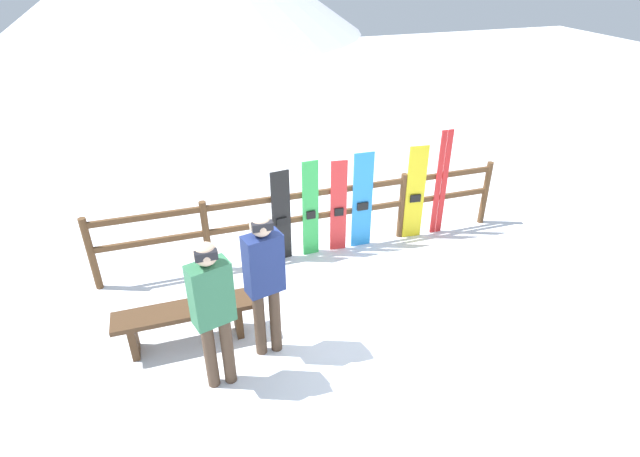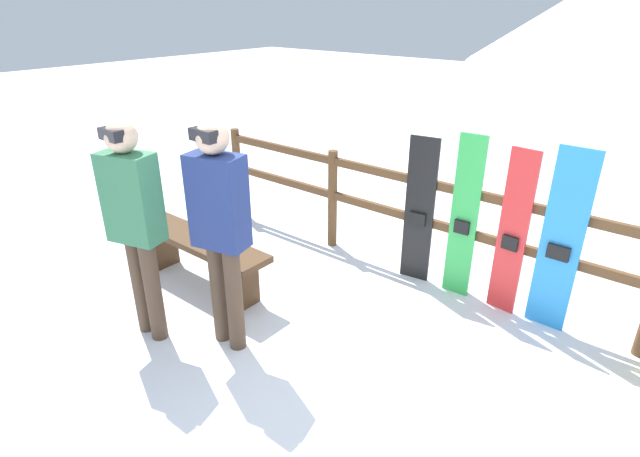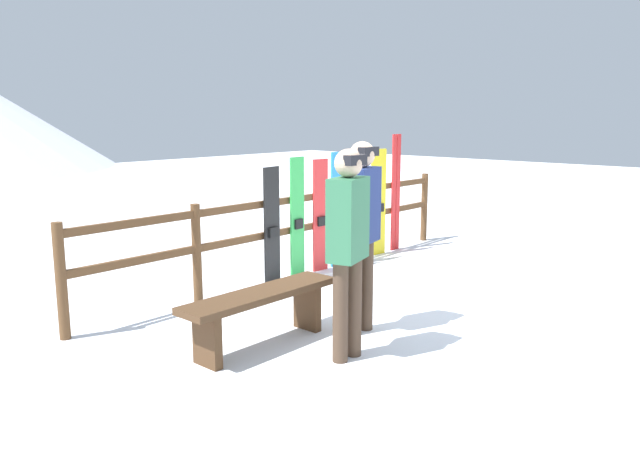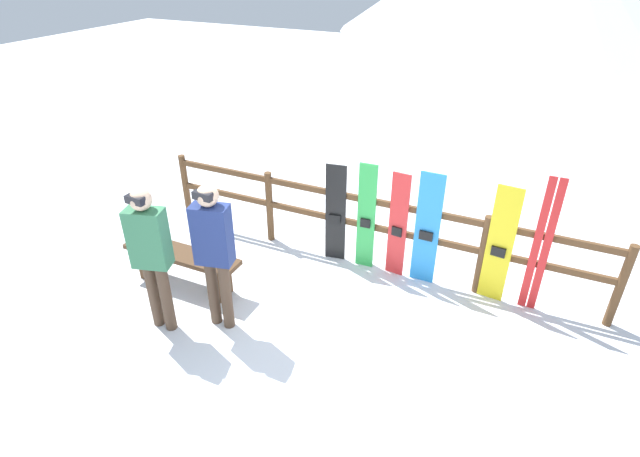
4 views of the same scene
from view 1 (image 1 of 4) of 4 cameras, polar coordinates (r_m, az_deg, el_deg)
name	(u,v)px [view 1 (image 1 of 4)]	position (r m, az deg, el deg)	size (l,w,h in m)	color
ground_plane	(357,336)	(6.13, 4.30, -12.14)	(40.00, 40.00, 0.00)	white
fence	(309,214)	(7.28, -1.22, 1.72)	(6.09, 0.10, 1.08)	brown
bench	(185,317)	(5.99, -15.15, -9.73)	(1.58, 0.36, 0.50)	#4C331E
person_plaid_green	(213,306)	(5.00, -12.18, -8.64)	(0.44, 0.32, 1.75)	#4C3828
person_navy	(264,275)	(5.30, -6.38, -5.35)	(0.44, 0.30, 1.77)	#4C3828
snowboard_black_stripe	(281,217)	(7.11, -4.45, 1.32)	(0.28, 0.08, 1.41)	black
snowboard_green	(310,210)	(7.18, -1.13, 2.15)	(0.24, 0.06, 1.50)	green
snowboard_red	(338,207)	(7.32, 2.12, 2.46)	(0.24, 0.07, 1.45)	red
snowboard_blue	(362,201)	(7.42, 4.85, 3.12)	(0.31, 0.06, 1.52)	#288CE0
snowboard_yellow	(415,193)	(7.77, 10.82, 3.96)	(0.30, 0.08, 1.52)	yellow
ski_pair_red	(441,184)	(7.94, 13.68, 5.02)	(0.20, 0.02, 1.72)	red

